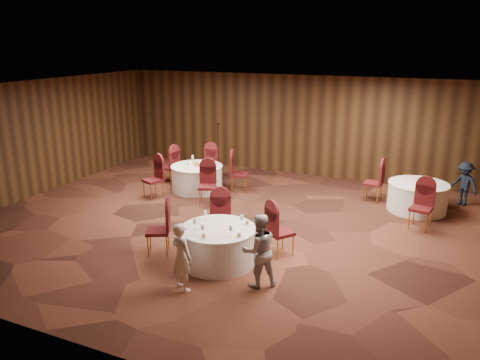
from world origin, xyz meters
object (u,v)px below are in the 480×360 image
at_px(table_left, 197,178).
at_px(woman_b, 259,250).
at_px(table_right, 417,197).
at_px(woman_a, 181,257).
at_px(mic_stand, 218,159).
at_px(man_c, 464,184).
at_px(table_main, 218,245).

height_order(table_left, woman_b, woman_b).
distance_m(table_right, woman_a, 6.88).
distance_m(mic_stand, woman_b, 7.36).
bearing_deg(mic_stand, man_c, -0.36).
xyz_separation_m(table_left, man_c, (7.10, 1.75, 0.22)).
height_order(mic_stand, woman_b, mic_stand).
xyz_separation_m(table_main, table_left, (-2.66, 3.93, -0.00)).
bearing_deg(man_c, woman_a, -87.58).
xyz_separation_m(table_left, woman_b, (3.71, -4.43, 0.31)).
relative_size(table_main, man_c, 1.26).
distance_m(table_main, man_c, 7.21).
bearing_deg(table_left, woman_a, -63.58).
bearing_deg(man_c, mic_stand, -144.34).
bearing_deg(mic_stand, woman_a, -68.37).
relative_size(table_left, man_c, 1.27).
bearing_deg(woman_b, table_main, -65.06).
height_order(table_right, man_c, man_c).
relative_size(table_main, woman_b, 1.09).
distance_m(table_right, mic_stand, 6.30).
height_order(table_main, table_right, same).
height_order(woman_a, man_c, woman_a).
distance_m(mic_stand, man_c, 7.30).
bearing_deg(table_left, mic_stand, 96.34).
xyz_separation_m(table_main, man_c, (4.44, 5.68, 0.22)).
bearing_deg(table_main, mic_stand, 116.51).
height_order(table_main, table_left, same).
height_order(table_left, man_c, man_c).
bearing_deg(woman_a, mic_stand, -47.22).
distance_m(table_main, woman_b, 1.21).
relative_size(woman_a, woman_b, 0.92).
relative_size(woman_b, man_c, 1.15).
bearing_deg(mic_stand, table_right, -8.97).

